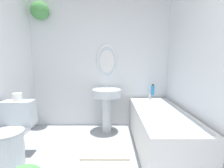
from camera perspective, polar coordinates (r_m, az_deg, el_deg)
The scene contains 8 objects.
wall_back at distance 3.07m, azimuth -5.51°, elevation 8.51°, with size 2.64×0.31×2.40m.
wall_right at distance 2.00m, azimuth 32.55°, elevation 5.65°, with size 0.06×2.81×2.40m.
toilet at distance 2.41m, azimuth -31.78°, elevation -15.45°, with size 0.39×0.55×0.73m.
pedestal_sink at distance 2.83m, azimuth -1.91°, elevation -5.73°, with size 0.49×0.49×0.86m.
bathtub at distance 2.47m, azimuth 16.67°, elevation -14.94°, with size 0.68×1.62×0.63m.
shampoo_bottle at distance 3.05m, azimuth 14.11°, elevation -2.03°, with size 0.06×0.06×0.19m.
bath_mat at distance 2.43m, azimuth -2.40°, elevation -22.44°, with size 0.63×0.42×0.02m.
toilet_paper_roll at distance 2.43m, azimuth -30.33°, elevation -3.96°, with size 0.11×0.11×0.10m.
Camera 1 is at (0.22, -0.35, 1.24)m, focal length 26.00 mm.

